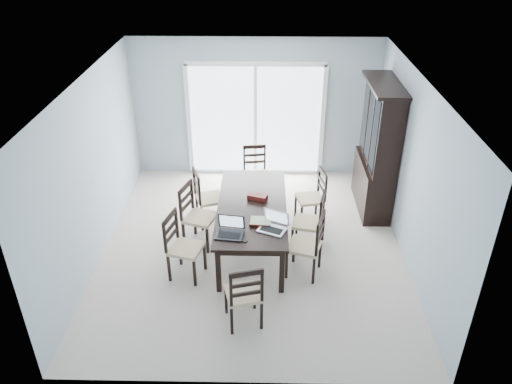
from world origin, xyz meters
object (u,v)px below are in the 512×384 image
at_px(china_hutch, 378,150).
at_px(chair_end_far, 255,166).
at_px(chair_right_mid, 314,216).
at_px(hot_tub, 234,125).
at_px(laptop_dark, 229,232).
at_px(dining_table, 252,210).
at_px(cell_phone, 243,241).
at_px(chair_left_near, 179,239).
at_px(chair_left_far, 204,192).
at_px(chair_right_far, 316,191).
at_px(chair_end_near, 245,290).
at_px(game_box, 258,197).
at_px(laptop_silver, 272,227).
at_px(chair_left_mid, 194,209).
at_px(chair_right_near, 312,239).

bearing_deg(china_hutch, chair_end_far, 169.79).
distance_m(chair_right_mid, hot_tub, 3.92).
bearing_deg(laptop_dark, chair_end_far, 91.49).
bearing_deg(dining_table, cell_phone, -95.70).
xyz_separation_m(chair_left_near, chair_right_mid, (1.90, 0.65, -0.01)).
xyz_separation_m(chair_left_far, chair_right_far, (1.79, 0.11, -0.03)).
bearing_deg(chair_right_mid, laptop_dark, 136.02).
bearing_deg(chair_right_far, chair_end_far, 37.32).
distance_m(chair_end_near, cell_phone, 0.78).
bearing_deg(hot_tub, game_box, -80.78).
bearing_deg(chair_left_far, laptop_silver, 20.10).
bearing_deg(china_hutch, chair_left_mid, -158.80).
height_order(chair_left_far, chair_right_mid, chair_left_far).
relative_size(chair_left_near, chair_end_far, 1.04).
relative_size(chair_left_near, chair_right_mid, 1.02).
height_order(chair_left_mid, laptop_dark, chair_left_mid).
xyz_separation_m(chair_end_near, hot_tub, (-0.44, 5.30, -0.07)).
bearing_deg(dining_table, chair_right_far, 37.59).
xyz_separation_m(chair_right_mid, cell_phone, (-1.00, -0.89, 0.18)).
bearing_deg(laptop_dark, cell_phone, -22.73).
bearing_deg(game_box, chair_left_far, 151.21).
xyz_separation_m(laptop_silver, cell_phone, (-0.37, -0.25, -0.05)).
bearing_deg(dining_table, chair_left_near, -146.64).
bearing_deg(laptop_dark, chair_end_near, -66.48).
bearing_deg(chair_left_mid, chair_right_near, 84.73).
relative_size(chair_right_mid, laptop_dark, 2.78).
bearing_deg(chair_right_near, chair_right_far, 10.88).
distance_m(dining_table, chair_end_far, 1.62).
relative_size(chair_left_mid, laptop_dark, 2.91).
xyz_separation_m(china_hutch, laptop_silver, (-1.74, -1.89, -0.26)).
bearing_deg(cell_phone, laptop_silver, 65.30).
height_order(chair_left_far, laptop_silver, chair_left_far).
height_order(chair_end_near, cell_phone, chair_end_near).
bearing_deg(chair_end_near, laptop_dark, 90.43).
bearing_deg(chair_right_far, cell_phone, 134.46).
xyz_separation_m(chair_left_near, laptop_dark, (0.70, -0.13, 0.22)).
bearing_deg(dining_table, chair_right_mid, -0.01).
bearing_deg(laptop_dark, chair_right_mid, 41.46).
height_order(chair_right_mid, chair_right_far, chair_right_mid).
xyz_separation_m(chair_right_far, hot_tub, (-1.49, 2.89, -0.06)).
relative_size(chair_left_mid, chair_right_far, 1.08).
height_order(chair_right_far, chair_end_far, chair_end_far).
bearing_deg(game_box, dining_table, -112.19).
xyz_separation_m(chair_left_near, game_box, (1.06, 0.84, 0.20)).
distance_m(chair_left_far, cell_phone, 1.71).
bearing_deg(chair_end_far, china_hutch, 161.87).
height_order(chair_right_mid, cell_phone, chair_right_mid).
xyz_separation_m(chair_right_far, laptop_dark, (-1.28, -1.55, 0.25)).
relative_size(chair_left_far, chair_right_near, 0.98).
bearing_deg(chair_end_far, chair_left_near, 58.36).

